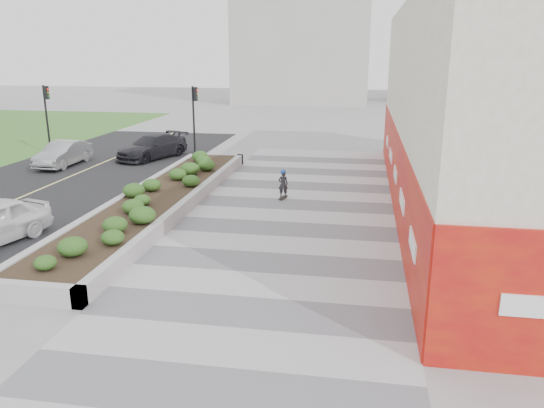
{
  "coord_description": "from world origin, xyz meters",
  "views": [
    {
      "loc": [
        2.56,
        -12.83,
        6.11
      ],
      "look_at": [
        -0.36,
        4.35,
        1.1
      ],
      "focal_mm": 35.0,
      "sensor_mm": 36.0,
      "label": 1
    }
  ],
  "objects": [
    {
      "name": "street",
      "position": [
        -12.0,
        7.0,
        0.0
      ],
      "size": [
        10.0,
        40.0,
        0.0
      ],
      "primitive_type": "cube",
      "color": "black",
      "rests_on": "ground"
    },
    {
      "name": "manhole_cover",
      "position": [
        0.5,
        3.0,
        0.0
      ],
      "size": [
        0.44,
        0.44,
        0.01
      ],
      "primitive_type": "cylinder",
      "color": "#595654",
      "rests_on": "ground"
    },
    {
      "name": "car_dark",
      "position": [
        -9.67,
        16.69,
        0.7
      ],
      "size": [
        3.64,
        5.19,
        1.39
      ],
      "primitive_type": "imported",
      "rotation": [
        0.0,
        0.0,
        -0.39
      ],
      "color": "black",
      "rests_on": "ground"
    },
    {
      "name": "traffic_signal_near",
      "position": [
        -7.23,
        17.5,
        2.76
      ],
      "size": [
        0.33,
        0.28,
        4.2
      ],
      "color": "black",
      "rests_on": "ground"
    },
    {
      "name": "distant_bldg_north_l",
      "position": [
        -5.0,
        55.0,
        10.0
      ],
      "size": [
        16.0,
        12.0,
        20.0
      ],
      "primitive_type": "cube",
      "color": "#ADAAA3",
      "rests_on": "ground"
    },
    {
      "name": "building",
      "position": [
        6.98,
        8.98,
        3.98
      ],
      "size": [
        6.04,
        24.08,
        8.0
      ],
      "color": "beige",
      "rests_on": "ground"
    },
    {
      "name": "traffic_signal_far",
      "position": [
        -16.43,
        17.0,
        2.76
      ],
      "size": [
        0.33,
        0.28,
        4.2
      ],
      "color": "black",
      "rests_on": "ground"
    },
    {
      "name": "walkway",
      "position": [
        0.0,
        3.0,
        0.01
      ],
      "size": [
        8.0,
        36.0,
        0.01
      ],
      "primitive_type": "cube",
      "color": "#A8A8AD",
      "rests_on": "ground"
    },
    {
      "name": "skateboarder",
      "position": [
        -0.66,
        9.01,
        0.66
      ],
      "size": [
        0.47,
        0.75,
        1.3
      ],
      "rotation": [
        0.0,
        0.0,
        -0.2
      ],
      "color": "beige",
      "rests_on": "ground"
    },
    {
      "name": "car_silver",
      "position": [
        -13.72,
        13.81,
        0.68
      ],
      "size": [
        1.44,
        4.11,
        1.35
      ],
      "primitive_type": "imported",
      "rotation": [
        0.0,
        0.0,
        0.0
      ],
      "color": "#9B9FA3",
      "rests_on": "ground"
    },
    {
      "name": "planter",
      "position": [
        -5.5,
        7.0,
        0.42
      ],
      "size": [
        3.0,
        18.0,
        0.9
      ],
      "color": "#9E9EA0",
      "rests_on": "ground"
    },
    {
      "name": "distant_bldg_north_r",
      "position": [
        15.0,
        60.0,
        12.0
      ],
      "size": [
        14.0,
        10.0,
        24.0
      ],
      "primitive_type": "cube",
      "color": "#ADAAA3",
      "rests_on": "ground"
    },
    {
      "name": "ground",
      "position": [
        0.0,
        0.0,
        0.0
      ],
      "size": [
        160.0,
        160.0,
        0.0
      ],
      "primitive_type": "plane",
      "color": "gray",
      "rests_on": "ground"
    }
  ]
}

